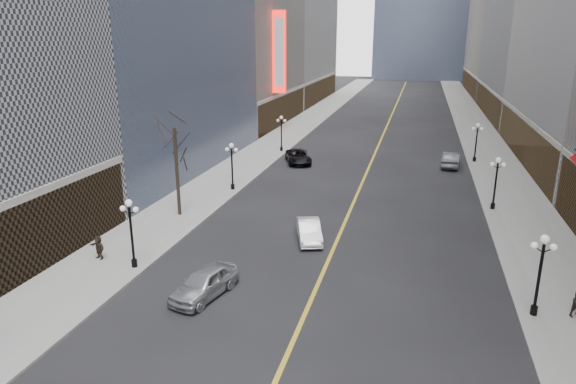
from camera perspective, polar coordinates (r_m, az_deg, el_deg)
The scene contains 16 objects.
sidewalk_east at distance 68.68m, azimuth 21.52°, elevation 3.78°, with size 6.00×230.00×0.15m, color gray.
sidewalk_west at distance 70.77m, azimuth -1.61°, elevation 5.32°, with size 6.00×230.00×0.15m, color gray.
lane_line at distance 78.10m, azimuth 10.44°, elevation 6.09°, with size 0.25×200.00×0.02m, color gold.
streetlamp_east_1 at distance 29.68m, azimuth 26.27°, elevation -7.48°, with size 1.26×0.44×4.52m.
streetlamp_east_2 at distance 46.51m, azimuth 22.13°, elevation 1.48°, with size 1.26×0.44×4.52m.
streetlamp_east_3 at distance 63.98m, azimuth 20.22°, elevation 5.62°, with size 1.26×0.44×4.52m.
streetlamp_west_1 at distance 33.57m, azimuth -17.06°, elevation -3.68°, with size 1.26×0.44×4.52m.
streetlamp_west_2 at distance 49.08m, azimuth -6.26°, elevation 3.40°, with size 1.26×0.44×4.52m.
streetlamp_west_3 at distance 65.87m, azimuth -0.74°, elevation 6.95°, with size 1.26×0.44×4.52m.
theatre_marquee at distance 79.50m, azimuth -0.98°, elevation 15.25°, with size 2.00×0.55×12.00m.
tree_west_far at distance 41.89m, azimuth -12.44°, elevation 5.45°, with size 3.60×3.60×7.92m.
car_nb_near at distance 30.03m, azimuth -9.27°, elevation -9.93°, with size 1.96×4.87×1.66m, color #AFB2B7.
car_nb_mid at distance 37.41m, azimuth 2.36°, elevation -4.32°, with size 1.57×4.49×1.48m, color white.
car_nb_far at distance 60.25m, azimuth 1.15°, elevation 3.95°, with size 2.59×5.61×1.56m, color black.
car_sb_far at distance 61.36m, azimuth 17.66°, elevation 3.46°, with size 1.81×5.20×1.71m, color #43464A.
ped_west_far at distance 36.25m, azimuth -20.30°, elevation -5.78°, with size 1.48×0.43×1.60m, color black.
Camera 1 is at (5.21, 3.38, 14.27)m, focal length 32.00 mm.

